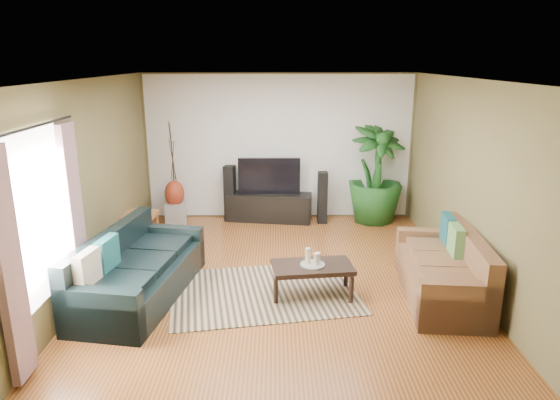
{
  "coord_description": "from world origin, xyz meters",
  "views": [
    {
      "loc": [
        -0.05,
        -6.46,
        2.95
      ],
      "look_at": [
        0.0,
        0.2,
        1.05
      ],
      "focal_mm": 32.0,
      "sensor_mm": 36.0,
      "label": 1
    }
  ],
  "objects_px": {
    "speaker_right": "(322,198)",
    "potted_plant": "(375,174)",
    "coffee_table": "(312,280)",
    "sofa_right": "(441,265)",
    "side_table": "(140,230)",
    "television": "(269,176)",
    "speaker_left": "(230,193)",
    "pedestal": "(176,213)",
    "tv_stand": "(269,207)",
    "sofa_left": "(140,266)",
    "vase": "(175,194)"
  },
  "relations": [
    {
      "from": "potted_plant",
      "to": "pedestal",
      "type": "relative_size",
      "value": 4.67
    },
    {
      "from": "speaker_right",
      "to": "potted_plant",
      "type": "xyz_separation_m",
      "value": [
        0.97,
        0.08,
        0.42
      ]
    },
    {
      "from": "potted_plant",
      "to": "side_table",
      "type": "bearing_deg",
      "value": -162.08
    },
    {
      "from": "speaker_right",
      "to": "pedestal",
      "type": "relative_size",
      "value": 2.48
    },
    {
      "from": "tv_stand",
      "to": "pedestal",
      "type": "relative_size",
      "value": 4.02
    },
    {
      "from": "speaker_left",
      "to": "vase",
      "type": "xyz_separation_m",
      "value": [
        -1.0,
        -0.15,
        0.04
      ]
    },
    {
      "from": "coffee_table",
      "to": "side_table",
      "type": "bearing_deg",
      "value": 140.24
    },
    {
      "from": "tv_stand",
      "to": "television",
      "type": "xyz_separation_m",
      "value": [
        0.0,
        0.0,
        0.6
      ]
    },
    {
      "from": "side_table",
      "to": "tv_stand",
      "type": "bearing_deg",
      "value": 33.27
    },
    {
      "from": "sofa_right",
      "to": "side_table",
      "type": "height_order",
      "value": "sofa_right"
    },
    {
      "from": "coffee_table",
      "to": "speaker_left",
      "type": "distance_m",
      "value": 3.38
    },
    {
      "from": "television",
      "to": "pedestal",
      "type": "distance_m",
      "value": 1.86
    },
    {
      "from": "television",
      "to": "tv_stand",
      "type": "bearing_deg",
      "value": 0.0
    },
    {
      "from": "television",
      "to": "potted_plant",
      "type": "height_order",
      "value": "potted_plant"
    },
    {
      "from": "sofa_left",
      "to": "coffee_table",
      "type": "xyz_separation_m",
      "value": [
        2.19,
        0.03,
        -0.22
      ]
    },
    {
      "from": "television",
      "to": "side_table",
      "type": "bearing_deg",
      "value": -146.73
    },
    {
      "from": "sofa_right",
      "to": "potted_plant",
      "type": "xyz_separation_m",
      "value": [
        -0.27,
        3.08,
        0.48
      ]
    },
    {
      "from": "television",
      "to": "sofa_left",
      "type": "bearing_deg",
      "value": -117.05
    },
    {
      "from": "pedestal",
      "to": "side_table",
      "type": "distance_m",
      "value": 1.26
    },
    {
      "from": "television",
      "to": "potted_plant",
      "type": "distance_m",
      "value": 1.95
    },
    {
      "from": "coffee_table",
      "to": "television",
      "type": "xyz_separation_m",
      "value": [
        -0.59,
        3.09,
        0.65
      ]
    },
    {
      "from": "speaker_left",
      "to": "potted_plant",
      "type": "xyz_separation_m",
      "value": [
        2.68,
        -0.06,
        0.38
      ]
    },
    {
      "from": "speaker_left",
      "to": "television",
      "type": "bearing_deg",
      "value": 10.8
    },
    {
      "from": "coffee_table",
      "to": "tv_stand",
      "type": "bearing_deg",
      "value": 94.24
    },
    {
      "from": "sofa_left",
      "to": "pedestal",
      "type": "bearing_deg",
      "value": 12.35
    },
    {
      "from": "television",
      "to": "speaker_right",
      "type": "distance_m",
      "value": 1.06
    },
    {
      "from": "speaker_right",
      "to": "side_table",
      "type": "xyz_separation_m",
      "value": [
        -3.05,
        -1.22,
        -0.2
      ]
    },
    {
      "from": "sofa_right",
      "to": "coffee_table",
      "type": "height_order",
      "value": "sofa_right"
    },
    {
      "from": "tv_stand",
      "to": "pedestal",
      "type": "distance_m",
      "value": 1.74
    },
    {
      "from": "coffee_table",
      "to": "potted_plant",
      "type": "distance_m",
      "value": 3.4
    },
    {
      "from": "sofa_right",
      "to": "coffee_table",
      "type": "distance_m",
      "value": 1.64
    },
    {
      "from": "tv_stand",
      "to": "potted_plant",
      "type": "bearing_deg",
      "value": 6.63
    },
    {
      "from": "sofa_right",
      "to": "vase",
      "type": "height_order",
      "value": "sofa_right"
    },
    {
      "from": "potted_plant",
      "to": "speaker_left",
      "type": "bearing_deg",
      "value": 178.79
    },
    {
      "from": "coffee_table",
      "to": "side_table",
      "type": "relative_size",
      "value": 1.83
    },
    {
      "from": "speaker_right",
      "to": "side_table",
      "type": "bearing_deg",
      "value": -158.9
    },
    {
      "from": "vase",
      "to": "pedestal",
      "type": "bearing_deg",
      "value": 0.0
    },
    {
      "from": "television",
      "to": "side_table",
      "type": "distance_m",
      "value": 2.54
    },
    {
      "from": "sofa_right",
      "to": "speaker_right",
      "type": "relative_size",
      "value": 2.0
    },
    {
      "from": "sofa_left",
      "to": "speaker_left",
      "type": "distance_m",
      "value": 3.24
    },
    {
      "from": "speaker_left",
      "to": "pedestal",
      "type": "relative_size",
      "value": 2.71
    },
    {
      "from": "tv_stand",
      "to": "potted_plant",
      "type": "relative_size",
      "value": 0.86
    },
    {
      "from": "pedestal",
      "to": "sofa_right",
      "type": "bearing_deg",
      "value": -37.13
    },
    {
      "from": "sofa_right",
      "to": "side_table",
      "type": "relative_size",
      "value": 3.45
    },
    {
      "from": "sofa_left",
      "to": "side_table",
      "type": "distance_m",
      "value": 1.83
    },
    {
      "from": "potted_plant",
      "to": "television",
      "type": "bearing_deg",
      "value": 178.33
    },
    {
      "from": "speaker_right",
      "to": "tv_stand",
      "type": "bearing_deg",
      "value": 171.18
    },
    {
      "from": "sofa_right",
      "to": "pedestal",
      "type": "height_order",
      "value": "sofa_right"
    },
    {
      "from": "sofa_left",
      "to": "speaker_right",
      "type": "height_order",
      "value": "speaker_right"
    },
    {
      "from": "speaker_left",
      "to": "speaker_right",
      "type": "xyz_separation_m",
      "value": [
        1.71,
        -0.14,
        -0.04
      ]
    }
  ]
}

